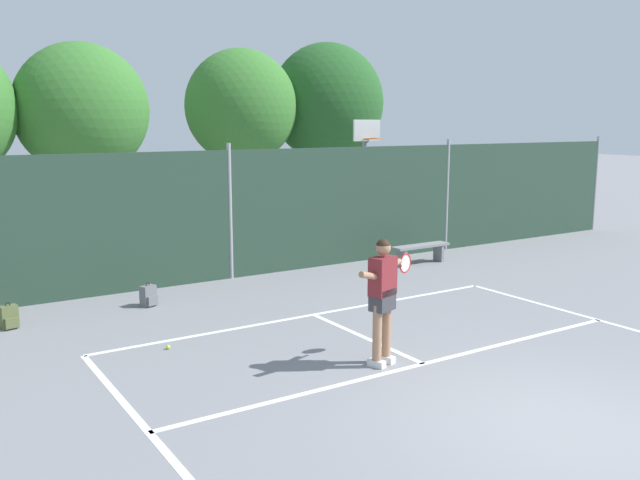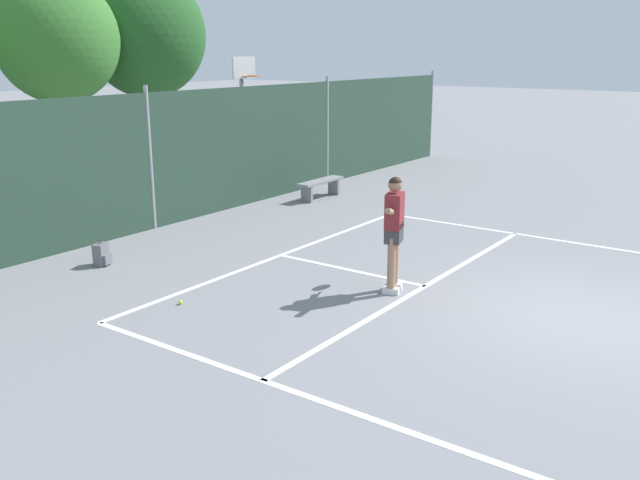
% 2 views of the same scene
% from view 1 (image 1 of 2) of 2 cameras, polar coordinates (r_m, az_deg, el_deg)
% --- Properties ---
extents(ground_plane, '(120.00, 120.00, 0.00)m').
position_cam_1_polar(ground_plane, '(8.56, 20.08, -14.70)').
color(ground_plane, gray).
extents(court_markings, '(8.30, 11.10, 0.01)m').
position_cam_1_polar(court_markings, '(8.92, 16.71, -13.45)').
color(court_markings, white).
rests_on(court_markings, ground).
extents(chainlink_fence, '(26.09, 0.09, 3.03)m').
position_cam_1_polar(chainlink_fence, '(15.14, -7.61, 2.12)').
color(chainlink_fence, '#284233').
rests_on(chainlink_fence, ground).
extents(basketball_hoop, '(0.90, 0.67, 3.55)m').
position_cam_1_polar(basketball_hoop, '(19.34, 3.88, 6.45)').
color(basketball_hoop, '#9E9EA3').
rests_on(basketball_hoop, ground).
extents(treeline_backdrop, '(26.03, 4.64, 6.92)m').
position_cam_1_polar(treeline_backdrop, '(26.59, -16.01, 10.78)').
color(treeline_backdrop, brown).
rests_on(treeline_backdrop, ground).
extents(tennis_player, '(1.35, 0.59, 1.85)m').
position_cam_1_polar(tennis_player, '(9.70, 5.33, -4.24)').
color(tennis_player, silver).
rests_on(tennis_player, ground).
extents(tennis_ball, '(0.07, 0.07, 0.07)m').
position_cam_1_polar(tennis_ball, '(10.86, -12.72, -8.83)').
color(tennis_ball, '#CCE033').
rests_on(tennis_ball, ground).
extents(backpack_olive, '(0.31, 0.29, 0.46)m').
position_cam_1_polar(backpack_olive, '(12.72, -24.81, -5.98)').
color(backpack_olive, '#566038').
rests_on(backpack_olive, ground).
extents(backpack_grey, '(0.33, 0.32, 0.46)m').
position_cam_1_polar(backpack_grey, '(13.35, -14.29, -4.63)').
color(backpack_grey, slate).
rests_on(backpack_grey, ground).
extents(courtside_bench, '(1.60, 0.36, 0.48)m').
position_cam_1_polar(courtside_bench, '(16.92, 8.52, -0.80)').
color(courtside_bench, gray).
rests_on(courtside_bench, ground).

